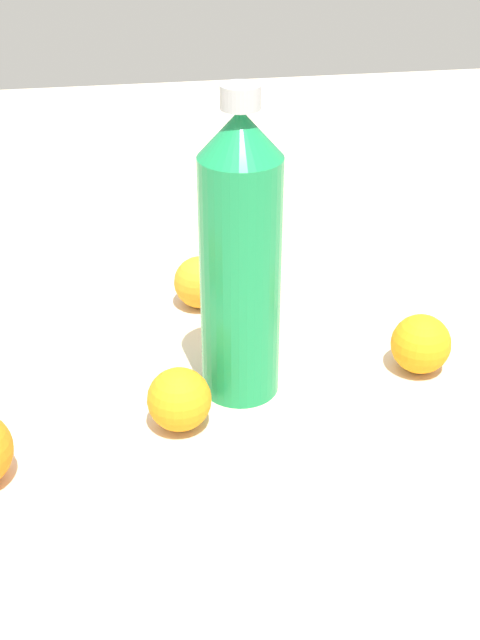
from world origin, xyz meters
The scene contains 5 objects.
ground_plane centered at (0.00, 0.00, 0.00)m, with size 2.40×2.40×0.00m, color beige.
water_bottle centered at (-0.03, 0.00, 0.15)m, with size 0.08×0.08×0.32m.
orange_0 centered at (-0.01, -0.18, 0.03)m, with size 0.06×0.06×0.06m, color orange.
orange_2 centered at (-0.23, 0.00, 0.03)m, with size 0.06×0.06×0.06m, color orange.
orange_3 centered at (0.04, 0.05, 0.03)m, with size 0.06×0.06×0.06m, color orange.
Camera 1 is at (0.09, 0.69, 0.51)m, focal length 46.16 mm.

